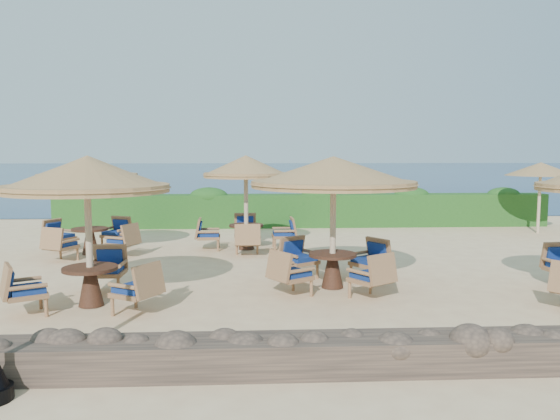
# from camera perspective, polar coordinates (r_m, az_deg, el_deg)

# --- Properties ---
(ground) EXTENTS (120.00, 120.00, 0.00)m
(ground) POSITION_cam_1_polar(r_m,az_deg,el_deg) (13.15, 5.57, -5.97)
(ground) COLOR beige
(ground) RESTS_ON ground
(sea) EXTENTS (160.00, 160.00, 0.00)m
(sea) POSITION_cam_1_polar(r_m,az_deg,el_deg) (82.78, -1.64, 4.11)
(sea) COLOR #0B224C
(sea) RESTS_ON ground
(hedge) EXTENTS (18.00, 0.90, 1.20)m
(hedge) POSITION_cam_1_polar(r_m,az_deg,el_deg) (20.12, 2.55, -0.06)
(hedge) COLOR #1A4817
(hedge) RESTS_ON ground
(stone_wall) EXTENTS (15.00, 0.65, 0.44)m
(stone_wall) POSITION_cam_1_polar(r_m,az_deg,el_deg) (7.24, 13.10, -14.37)
(stone_wall) COLOR brown
(stone_wall) RESTS_ON ground
(extra_parasol) EXTENTS (2.30, 2.30, 2.41)m
(extra_parasol) POSITION_cam_1_polar(r_m,az_deg,el_deg) (20.40, 25.59, 3.87)
(extra_parasol) COLOR beige
(extra_parasol) RESTS_ON ground
(cafe_set_0) EXTENTS (2.90, 2.90, 2.65)m
(cafe_set_0) POSITION_cam_1_polar(r_m,az_deg,el_deg) (10.11, -19.48, 1.19)
(cafe_set_0) COLOR beige
(cafe_set_0) RESTS_ON ground
(cafe_set_1) EXTENTS (3.33, 3.33, 2.65)m
(cafe_set_1) POSITION_cam_1_polar(r_m,az_deg,el_deg) (10.90, 5.58, 1.86)
(cafe_set_1) COLOR beige
(cafe_set_1) RESTS_ON ground
(cafe_set_3) EXTENTS (2.83, 2.83, 2.65)m
(cafe_set_3) POSITION_cam_1_polar(r_m,az_deg,el_deg) (15.39, -19.40, 2.14)
(cafe_set_3) COLOR beige
(cafe_set_3) RESTS_ON ground
(cafe_set_4) EXTENTS (2.82, 2.82, 2.65)m
(cafe_set_4) POSITION_cam_1_polar(r_m,az_deg,el_deg) (15.30, -3.58, 2.18)
(cafe_set_4) COLOR beige
(cafe_set_4) RESTS_ON ground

